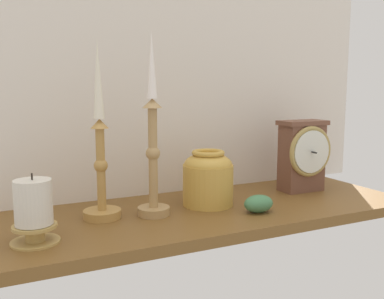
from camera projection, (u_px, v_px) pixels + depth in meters
ground_plane at (205, 213)px, 100.20cm from camera, size 100.00×36.00×2.40cm
back_wall at (173, 69)px, 111.83cm from camera, size 120.00×2.00×65.00cm
mantel_clock at (303, 155)px, 114.99cm from camera, size 13.45×9.43×19.12cm
candlestick_tall_left at (152, 147)px, 92.64cm from camera, size 7.09×7.09×39.62cm
candlestick_tall_center at (101, 158)px, 90.38cm from camera, size 8.10×8.10×37.77cm
brass_vase_jar at (208, 177)px, 101.57cm from camera, size 12.00×12.00×13.21cm
pillar_candle_front at (34, 211)px, 76.79cm from camera, size 8.79×8.79×12.83cm
ivy_sprig at (258, 204)px, 96.23cm from camera, size 7.04×4.93×3.97cm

